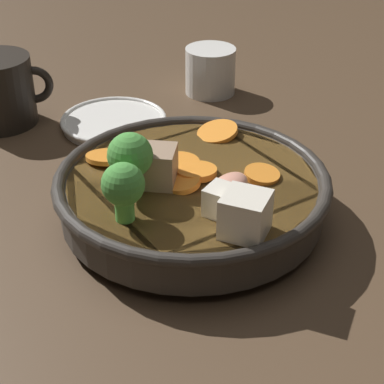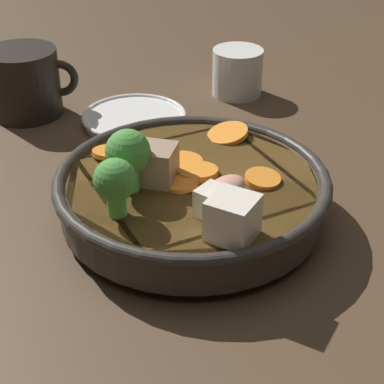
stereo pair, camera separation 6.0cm
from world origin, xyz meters
TOP-DOWN VIEW (x-y plane):
  - ground_plane at (0.00, 0.00)m, footprint 3.00×3.00m
  - stirfry_bowl at (-0.00, -0.00)m, footprint 0.26×0.26m
  - side_saucer at (-0.06, 0.22)m, footprint 0.13×0.13m
  - tea_cup at (0.08, 0.30)m, footprint 0.07×0.07m
  - dark_mug at (-0.19, 0.26)m, footprint 0.11×0.09m

SIDE VIEW (x-z plane):
  - ground_plane at x=0.00m, z-range 0.00..0.00m
  - side_saucer at x=-0.06m, z-range 0.00..0.01m
  - tea_cup at x=0.08m, z-range 0.00..0.06m
  - stirfry_bowl at x=0.00m, z-range -0.02..0.09m
  - dark_mug at x=-0.19m, z-range 0.00..0.08m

